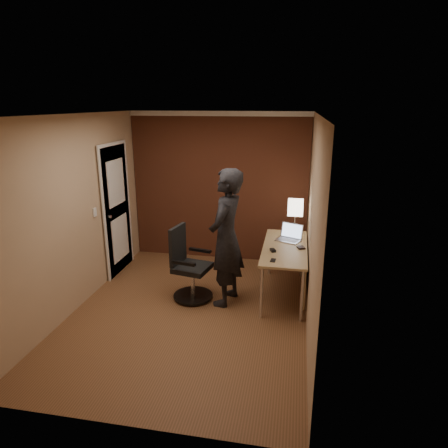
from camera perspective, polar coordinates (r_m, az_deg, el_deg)
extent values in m
plane|color=brown|center=(5.41, -4.83, -12.21)|extent=(4.00, 4.00, 0.00)
plane|color=white|center=(4.72, -5.61, 15.31)|extent=(4.00, 4.00, 0.00)
plane|color=tan|center=(6.81, -0.66, 5.28)|extent=(3.00, 0.00, 3.00)
plane|color=tan|center=(3.17, -15.05, -9.50)|extent=(3.00, 0.00, 3.00)
plane|color=tan|center=(5.51, -20.40, 1.38)|extent=(0.00, 4.00, 4.00)
plane|color=tan|center=(4.75, 12.52, -0.34)|extent=(0.00, 4.00, 4.00)
cube|color=brown|center=(6.78, -0.71, 5.23)|extent=(2.98, 0.06, 2.50)
cube|color=silver|center=(6.63, -0.77, 15.51)|extent=(3.00, 0.08, 0.08)
cube|color=silver|center=(2.89, -16.57, 12.90)|extent=(3.00, 0.08, 0.08)
cube|color=silver|center=(5.31, -21.39, 14.02)|extent=(0.08, 4.00, 0.08)
cube|color=silver|center=(4.54, 13.00, 14.41)|extent=(0.08, 4.00, 0.08)
cube|color=silver|center=(6.49, -15.13, 1.84)|extent=(0.05, 0.82, 2.02)
cube|color=silver|center=(6.49, -15.01, 1.83)|extent=(0.02, 0.92, 2.12)
cylinder|color=silver|center=(6.19, -16.04, 1.03)|extent=(0.05, 0.05, 0.05)
cube|color=silver|center=(5.90, -17.99, 1.60)|extent=(0.02, 0.08, 0.12)
cube|color=tan|center=(5.57, 8.70, -3.35)|extent=(0.60, 1.50, 0.03)
cube|color=tan|center=(5.67, 11.42, -6.20)|extent=(0.02, 1.38, 0.54)
cylinder|color=silver|center=(5.09, 5.36, -9.72)|extent=(0.04, 0.04, 0.70)
cylinder|color=silver|center=(6.35, 6.54, -4.18)|extent=(0.04, 0.04, 0.70)
cylinder|color=silver|center=(5.08, 11.07, -10.05)|extent=(0.04, 0.04, 0.70)
cylinder|color=silver|center=(6.34, 11.06, -4.43)|extent=(0.04, 0.04, 0.70)
cube|color=silver|center=(6.07, 9.97, -1.45)|extent=(0.11, 0.11, 0.01)
cylinder|color=silver|center=(6.02, 10.05, -0.03)|extent=(0.01, 0.01, 0.30)
cube|color=white|center=(5.95, 10.18, 2.36)|extent=(0.22, 0.22, 0.22)
cube|color=silver|center=(5.80, 9.14, -2.31)|extent=(0.39, 0.34, 0.01)
cube|color=silver|center=(5.86, 9.66, -0.91)|extent=(0.33, 0.18, 0.22)
cube|color=#B2CCF2|center=(5.85, 9.66, -0.94)|extent=(0.29, 0.16, 0.19)
cube|color=gray|center=(5.78, 9.14, -2.26)|extent=(0.31, 0.23, 0.00)
cube|color=black|center=(5.36, 6.98, -3.75)|extent=(0.09, 0.11, 0.03)
cube|color=black|center=(5.06, 7.02, -5.16)|extent=(0.07, 0.12, 0.01)
cube|color=black|center=(5.53, 10.95, -3.32)|extent=(0.12, 0.13, 0.02)
cylinder|color=black|center=(5.69, -4.44, -10.15)|extent=(0.55, 0.55, 0.03)
cylinder|color=silver|center=(5.60, -4.48, -8.28)|extent=(0.06, 0.06, 0.41)
cube|color=black|center=(5.51, -4.54, -6.25)|extent=(0.53, 0.53, 0.07)
cube|color=black|center=(5.50, -6.63, -2.98)|extent=(0.13, 0.41, 0.54)
cube|color=black|center=(5.66, -3.44, -3.76)|extent=(0.34, 0.11, 0.04)
cube|color=black|center=(5.24, -5.81, -5.59)|extent=(0.34, 0.11, 0.04)
imported|color=black|center=(5.25, 0.31, -2.01)|extent=(0.56, 0.75, 1.85)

